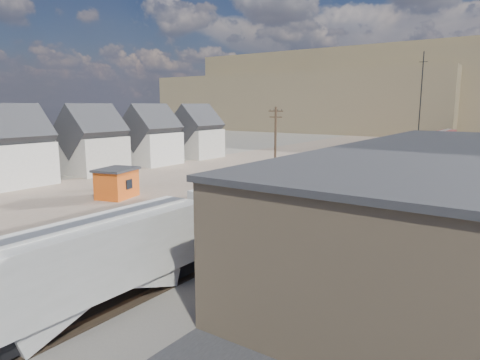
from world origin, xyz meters
The scene contains 10 objects.
ballast_bed centered at (0.00, 50.00, 0.03)m, with size 18.00×200.00×0.06m, color #4C4742.
dirt_yard centered at (-20.00, 40.00, 0.01)m, with size 24.00×180.00×0.03m, color #7A6453.
rail_tracks centered at (-0.55, 50.00, 0.11)m, with size 11.40×200.00×0.24m.
freight_train centered at (3.80, 41.44, 2.79)m, with size 3.00×119.74×4.46m.
warehouse centered at (14.98, 25.00, 3.65)m, with size 12.40×40.40×7.25m.
utility_pole_north centered at (-8.50, 42.00, 5.30)m, with size 2.20×0.32×10.00m.
radio_mast centered at (6.00, 60.00, 9.12)m, with size 1.20×0.16×18.00m.
townhouse_row centered at (-34.00, 25.00, 4.34)m, with size 8.15×68.16×10.47m.
hills_north centered at (0.17, 167.92, 14.10)m, with size 265.00×80.00×32.00m.
maintenance_shed centered at (-16.79, 21.51, 1.71)m, with size 4.61×5.33×3.34m.
Camera 1 is at (21.19, -8.82, 10.25)m, focal length 32.00 mm.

